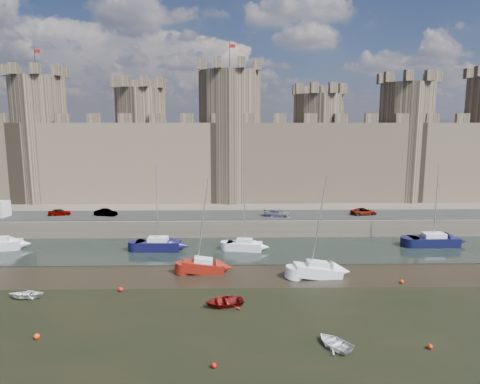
% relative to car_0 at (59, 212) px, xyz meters
% --- Properties ---
extents(ground, '(160.00, 160.00, 0.00)m').
position_rel_car_0_xyz_m(ground, '(23.94, -34.21, -3.04)').
color(ground, black).
rests_on(ground, ground).
extents(water_channel, '(160.00, 12.00, 0.08)m').
position_rel_car_0_xyz_m(water_channel, '(23.94, -10.21, -3.00)').
color(water_channel, black).
rests_on(water_channel, ground).
extents(quay, '(160.00, 60.00, 2.50)m').
position_rel_car_0_xyz_m(quay, '(23.94, 25.79, -1.79)').
color(quay, '#4C443A').
rests_on(quay, ground).
extents(road, '(160.00, 7.00, 0.10)m').
position_rel_car_0_xyz_m(road, '(23.94, -0.21, -0.49)').
color(road, black).
rests_on(road, quay).
extents(castle, '(108.50, 11.00, 29.00)m').
position_rel_car_0_xyz_m(castle, '(23.30, 13.79, 8.63)').
color(castle, '#42382B').
rests_on(castle, quay).
extents(car_0, '(3.35, 1.80, 1.08)m').
position_rel_car_0_xyz_m(car_0, '(0.00, 0.00, 0.00)').
color(car_0, gray).
rests_on(car_0, quay).
extents(car_1, '(3.58, 1.94, 1.12)m').
position_rel_car_0_xyz_m(car_1, '(7.13, -0.44, 0.02)').
color(car_1, gray).
rests_on(car_1, quay).
extents(car_2, '(4.24, 2.49, 1.15)m').
position_rel_car_0_xyz_m(car_2, '(33.10, -1.46, 0.03)').
color(car_2, gray).
rests_on(car_2, quay).
extents(car_3, '(4.15, 2.36, 1.09)m').
position_rel_car_0_xyz_m(car_3, '(46.50, -0.49, 0.00)').
color(car_3, gray).
rests_on(car_3, quay).
extents(sailboat_1, '(5.73, 2.38, 11.35)m').
position_rel_car_0_xyz_m(sailboat_1, '(16.66, -10.27, -2.17)').
color(sailboat_1, black).
rests_on(sailboat_1, ground).
extents(sailboat_2, '(4.74, 2.50, 9.73)m').
position_rel_car_0_xyz_m(sailboat_2, '(27.88, -10.44, -2.25)').
color(sailboat_2, white).
rests_on(sailboat_2, ground).
extents(sailboat_3, '(6.44, 2.59, 11.22)m').
position_rel_car_0_xyz_m(sailboat_3, '(53.44, -8.93, -2.19)').
color(sailboat_3, black).
rests_on(sailboat_3, ground).
extents(sailboat_4, '(4.67, 2.02, 10.71)m').
position_rel_car_0_xyz_m(sailboat_4, '(23.08, -18.55, -2.26)').
color(sailboat_4, maroon).
rests_on(sailboat_4, ground).
extents(sailboat_5, '(5.26, 2.39, 11.05)m').
position_rel_car_0_xyz_m(sailboat_5, '(35.50, -20.17, -2.26)').
color(sailboat_5, white).
rests_on(sailboat_5, ground).
extents(dinghy_2, '(3.41, 3.73, 0.63)m').
position_rel_car_0_xyz_m(dinghy_2, '(33.88, -34.71, -2.73)').
color(dinghy_2, silver).
rests_on(dinghy_2, ground).
extents(dinghy_4, '(4.11, 3.40, 0.74)m').
position_rel_car_0_xyz_m(dinghy_4, '(25.53, -27.49, -2.67)').
color(dinghy_4, '#660D0B').
rests_on(dinghy_4, ground).
extents(dinghy_6, '(3.20, 2.43, 0.62)m').
position_rel_car_0_xyz_m(dinghy_6, '(6.60, -25.25, -2.73)').
color(dinghy_6, white).
rests_on(dinghy_6, ground).
extents(buoy_0, '(0.46, 0.46, 0.46)m').
position_rel_car_0_xyz_m(buoy_0, '(11.17, -33.17, -2.81)').
color(buoy_0, red).
rests_on(buoy_0, ground).
extents(buoy_1, '(0.46, 0.46, 0.46)m').
position_rel_car_0_xyz_m(buoy_1, '(15.22, -23.79, -2.81)').
color(buoy_1, red).
rests_on(buoy_1, ground).
extents(buoy_2, '(0.38, 0.38, 0.38)m').
position_rel_car_0_xyz_m(buoy_2, '(25.00, -37.35, -2.85)').
color(buoy_2, red).
rests_on(buoy_2, ground).
extents(buoy_3, '(0.40, 0.40, 0.40)m').
position_rel_car_0_xyz_m(buoy_3, '(43.93, -22.21, -2.84)').
color(buoy_3, red).
rests_on(buoy_3, ground).
extents(buoy_5, '(0.40, 0.40, 0.40)m').
position_rel_car_0_xyz_m(buoy_5, '(40.87, -35.20, -2.84)').
color(buoy_5, red).
rests_on(buoy_5, ground).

